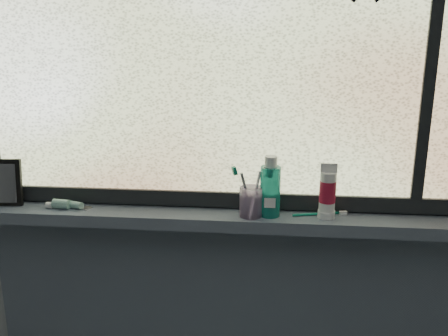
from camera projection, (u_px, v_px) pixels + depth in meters
name	position (u px, v px, depth m)	size (l,w,h in m)	color
wall_back	(226.00, 137.00, 1.59)	(3.00, 0.01, 2.50)	#9EA3A8
windowsill	(223.00, 219.00, 1.59)	(1.62, 0.14, 0.04)	#525C6E
window_pane	(225.00, 47.00, 1.50)	(1.50, 0.01, 1.00)	silver
frame_bottom	(225.00, 199.00, 1.62)	(1.60, 0.03, 0.05)	black
frame_mullion	(432.00, 48.00, 1.43)	(0.04, 0.03, 1.00)	black
vanity_mirror	(3.00, 182.00, 1.64)	(0.12, 0.06, 0.15)	black
toothpaste_tube	(67.00, 204.00, 1.62)	(0.17, 0.04, 0.03)	silver
toothbrush_cup	(251.00, 202.00, 1.55)	(0.07, 0.07, 0.09)	#CEA6DB
toothbrush_lying	(316.00, 213.00, 1.56)	(0.19, 0.02, 0.01)	#0D7B5F
mouthwash_bottle	(270.00, 186.00, 1.54)	(0.06, 0.06, 0.16)	teal
cream_tube	(328.00, 189.00, 1.52)	(0.05, 0.05, 0.12)	silver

